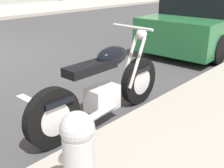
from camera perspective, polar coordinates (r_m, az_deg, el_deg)
name	(u,v)px	position (r m, az deg, el deg)	size (l,w,h in m)	color
sidewalk_far_curb	(100,2)	(19.72, -2.39, 16.41)	(120.00, 5.00, 0.14)	#ADA89E
parking_stall_stripe	(64,118)	(3.68, -9.76, -6.80)	(0.12, 2.20, 0.01)	silver
parked_motorcycle	(104,88)	(3.39, -1.73, -0.91)	(2.15, 0.62, 1.13)	black
parked_car_at_intersection	(208,22)	(7.59, 19.11, 11.99)	(4.20, 1.90, 1.38)	#236638
fire_hydrant	(79,158)	(2.01, -6.81, -14.80)	(0.24, 0.36, 0.75)	#B7B7BC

